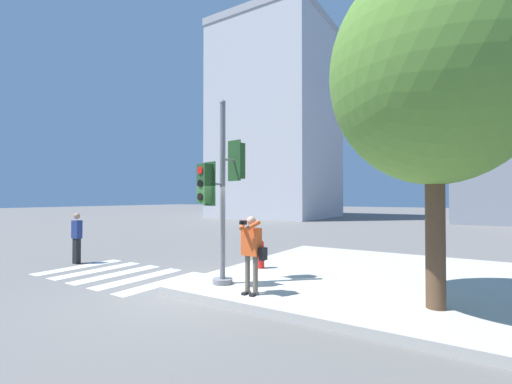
{
  "coord_description": "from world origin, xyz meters",
  "views": [
    {
      "loc": [
        5.66,
        -6.02,
        2.23
      ],
      "look_at": [
        1.42,
        0.67,
        2.37
      ],
      "focal_mm": 24.0,
      "sensor_mm": 36.0,
      "label": 1
    }
  ],
  "objects": [
    {
      "name": "fire_hydrant",
      "position": [
        0.41,
        2.53,
        0.58
      ],
      "size": [
        0.22,
        0.28,
        0.82
      ],
      "color": "red",
      "rests_on": "sidewalk_corner"
    },
    {
      "name": "street_tree",
      "position": [
        5.07,
        1.18,
        4.59
      ],
      "size": [
        3.87,
        3.87,
        6.55
      ],
      "color": "brown",
      "rests_on": "sidewalk_corner"
    },
    {
      "name": "sidewalk_corner",
      "position": [
        3.5,
        3.5,
        0.09
      ],
      "size": [
        8.0,
        8.0,
        0.17
      ],
      "color": "#BCB7AD",
      "rests_on": "ground_plane"
    },
    {
      "name": "building_left",
      "position": [
        -13.71,
        28.99,
        11.23
      ],
      "size": [
        12.28,
        12.08,
        22.43
      ],
      "color": "#BCBCC1",
      "rests_on": "ground_plane"
    },
    {
      "name": "ground_plane",
      "position": [
        0.0,
        0.0,
        0.0
      ],
      "size": [
        160.0,
        160.0,
        0.0
      ],
      "primitive_type": "plane",
      "color": "slate"
    },
    {
      "name": "pedestrian_distant",
      "position": [
        -5.69,
        0.53,
        0.91
      ],
      "size": [
        0.34,
        0.2,
        1.71
      ],
      "color": "black",
      "rests_on": "ground_plane"
    },
    {
      "name": "traffic_signal_pole",
      "position": [
        0.57,
        0.5,
        2.47
      ],
      "size": [
        0.55,
        1.39,
        4.43
      ],
      "color": "slate",
      "rests_on": "sidewalk_corner"
    },
    {
      "name": "crosswalk_stripes",
      "position": [
        -3.13,
        0.28,
        0.0
      ],
      "size": [
        4.35,
        2.81,
        0.01
      ],
      "color": "silver",
      "rests_on": "ground_plane"
    },
    {
      "name": "person_photographer",
      "position": [
        1.67,
        0.11,
        1.16
      ],
      "size": [
        0.58,
        0.54,
        1.66
      ],
      "color": "black",
      "rests_on": "sidewalk_corner"
    }
  ]
}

